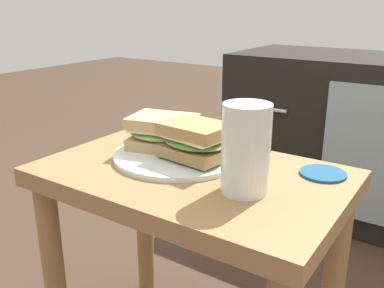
{
  "coord_description": "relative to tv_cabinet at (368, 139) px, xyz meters",
  "views": [
    {
      "loc": [
        0.41,
        -0.61,
        0.75
      ],
      "look_at": [
        0.0,
        0.0,
        0.51
      ],
      "focal_mm": 39.72,
      "sensor_mm": 36.0,
      "label": 1
    }
  ],
  "objects": [
    {
      "name": "sandwich_front",
      "position": [
        -0.23,
        -0.9,
        0.21
      ],
      "size": [
        0.16,
        0.14,
        0.07
      ],
      "color": "tan",
      "rests_on": "plate"
    },
    {
      "name": "coaster",
      "position": [
        0.08,
        -0.84,
        0.17
      ],
      "size": [
        0.08,
        0.08,
        0.01
      ],
      "primitive_type": "cylinder",
      "color": "navy",
      "rests_on": "side_table"
    },
    {
      "name": "tv_cabinet",
      "position": [
        0.0,
        0.0,
        0.0
      ],
      "size": [
        0.96,
        0.46,
        0.58
      ],
      "color": "black",
      "rests_on": "ground"
    },
    {
      "name": "side_table",
      "position": [
        -0.13,
        -0.95,
        0.08
      ],
      "size": [
        0.56,
        0.36,
        0.46
      ],
      "color": "olive",
      "rests_on": "ground"
    },
    {
      "name": "plate",
      "position": [
        -0.18,
        -0.91,
        0.17
      ],
      "size": [
        0.26,
        0.26,
        0.01
      ],
      "primitive_type": "cylinder",
      "color": "silver",
      "rests_on": "side_table"
    },
    {
      "name": "sandwich_back",
      "position": [
        -0.14,
        -0.92,
        0.22
      ],
      "size": [
        0.14,
        0.12,
        0.07
      ],
      "color": "#9E7A4C",
      "rests_on": "plate"
    },
    {
      "name": "beer_glass",
      "position": [
        -0.0,
        -0.98,
        0.24
      ],
      "size": [
        0.08,
        0.08,
        0.15
      ],
      "color": "silver",
      "rests_on": "side_table"
    }
  ]
}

